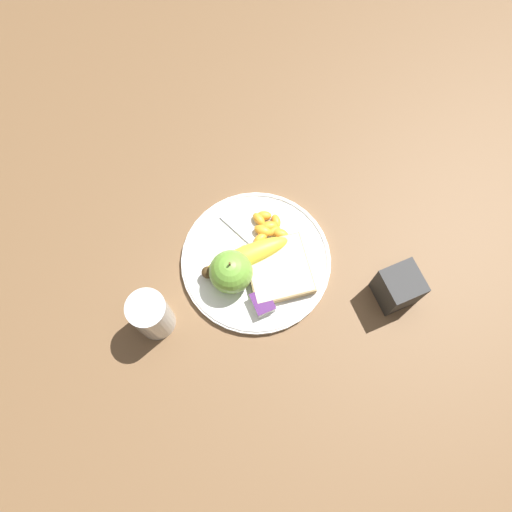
{
  "coord_description": "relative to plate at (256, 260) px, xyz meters",
  "views": [
    {
      "loc": [
        -0.27,
        0.12,
        0.86
      ],
      "look_at": [
        0.0,
        0.0,
        0.03
      ],
      "focal_mm": 35.0,
      "sensor_mm": 36.0,
      "label": 1
    }
  ],
  "objects": [
    {
      "name": "jam_packet",
      "position": [
        -0.08,
        0.02,
        0.01
      ],
      "size": [
        0.04,
        0.03,
        0.02
      ],
      "color": "silver",
      "rests_on": "plate"
    },
    {
      "name": "juice_glass",
      "position": [
        -0.03,
        0.2,
        0.04
      ],
      "size": [
        0.06,
        0.06,
        0.11
      ],
      "color": "silver",
      "rests_on": "ground_plane"
    },
    {
      "name": "orange_segment_1",
      "position": [
        -0.0,
        -0.07,
        0.01
      ],
      "size": [
        0.03,
        0.03,
        0.02
      ],
      "color": "#F9A32D",
      "rests_on": "plate"
    },
    {
      "name": "condiment_caddy",
      "position": [
        -0.15,
        -0.2,
        0.03
      ],
      "size": [
        0.06,
        0.06,
        0.08
      ],
      "color": "#2D2D2D",
      "rests_on": "ground_plane"
    },
    {
      "name": "orange_segment_4",
      "position": [
        0.07,
        -0.03,
        0.01
      ],
      "size": [
        0.03,
        0.02,
        0.02
      ],
      "color": "#F9A32D",
      "rests_on": "plate"
    },
    {
      "name": "orange_segment_5",
      "position": [
        0.05,
        -0.06,
        0.01
      ],
      "size": [
        0.03,
        0.02,
        0.02
      ],
      "color": "#F9A32D",
      "rests_on": "plate"
    },
    {
      "name": "orange_segment_2",
      "position": [
        0.03,
        -0.02,
        0.01
      ],
      "size": [
        0.02,
        0.03,
        0.02
      ],
      "color": "#F9A32D",
      "rests_on": "plate"
    },
    {
      "name": "orange_segment_9",
      "position": [
        0.07,
        -0.05,
        0.01
      ],
      "size": [
        0.03,
        0.03,
        0.02
      ],
      "color": "#F9A32D",
      "rests_on": "plate"
    },
    {
      "name": "orange_segment_3",
      "position": [
        0.0,
        -0.01,
        0.01
      ],
      "size": [
        0.03,
        0.02,
        0.02
      ],
      "color": "#F9A32D",
      "rests_on": "plate"
    },
    {
      "name": "orange_segment_0",
      "position": [
        0.05,
        -0.05,
        0.01
      ],
      "size": [
        0.03,
        0.04,
        0.02
      ],
      "color": "#F9A32D",
      "rests_on": "plate"
    },
    {
      "name": "banana",
      "position": [
        0.01,
        0.02,
        0.02
      ],
      "size": [
        0.04,
        0.17,
        0.04
      ],
      "color": "yellow",
      "rests_on": "plate"
    },
    {
      "name": "orange_segment_8",
      "position": [
        0.04,
        -0.03,
        0.01
      ],
      "size": [
        0.04,
        0.04,
        0.02
      ],
      "color": "#F9A32D",
      "rests_on": "plate"
    },
    {
      "name": "apple",
      "position": [
        -0.02,
        0.05,
        0.04
      ],
      "size": [
        0.08,
        0.08,
        0.08
      ],
      "color": "#72B23D",
      "rests_on": "plate"
    },
    {
      "name": "fork",
      "position": [
        0.01,
        -0.01,
        0.01
      ],
      "size": [
        0.17,
        0.09,
        0.0
      ],
      "rotation": [
        0.0,
        0.0,
        9.83
      ],
      "color": "silver",
      "rests_on": "plate"
    },
    {
      "name": "orange_segment_6",
      "position": [
        0.04,
        -0.05,
        0.01
      ],
      "size": [
        0.02,
        0.03,
        0.01
      ],
      "color": "#F9A32D",
      "rests_on": "plate"
    },
    {
      "name": "ground_plane",
      "position": [
        0.0,
        0.0,
        -0.01
      ],
      "size": [
        3.0,
        3.0,
        0.0
      ],
      "primitive_type": "plane",
      "color": "brown"
    },
    {
      "name": "orange_segment_7",
      "position": [
        0.03,
        -0.06,
        0.01
      ],
      "size": [
        0.04,
        0.04,
        0.02
      ],
      "color": "#F9A32D",
      "rests_on": "plate"
    },
    {
      "name": "plate",
      "position": [
        0.0,
        0.0,
        0.0
      ],
      "size": [
        0.27,
        0.27,
        0.01
      ],
      "color": "white",
      "rests_on": "ground_plane"
    },
    {
      "name": "bread_slice",
      "position": [
        -0.04,
        -0.03,
        0.02
      ],
      "size": [
        0.13,
        0.12,
        0.02
      ],
      "color": "tan",
      "rests_on": "plate"
    }
  ]
}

